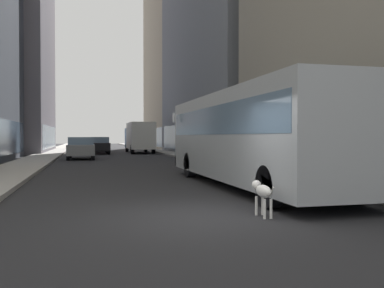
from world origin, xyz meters
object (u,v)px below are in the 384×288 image
Objects in this scene: car_grey_wagon at (81,148)px; box_truck at (139,137)px; car_black_suv at (100,145)px; transit_bus at (248,133)px; dalmatian_dog at (262,192)px; car_red_coupe at (98,144)px.

car_grey_wagon is 12.02m from box_truck.
box_truck is at bearing 20.59° from car_black_suv.
transit_bus reaches higher than dalmatian_dog.
transit_bus is 1.54× the size of box_truck.
car_black_suv is at bearing 98.05° from transit_bus.
box_truck is at bearing -46.78° from car_red_coupe.
car_red_coupe is at bearing 83.85° from car_grey_wagon.
car_grey_wagon and car_black_suv have the same top height.
dalmatian_dog is (-1.66, -4.99, -1.26)m from transit_bus.
transit_bus is at bearing -73.74° from car_grey_wagon.
car_black_suv is (-4.00, 28.30, -0.95)m from transit_bus.
box_truck is 34.85m from dalmatian_dog.
transit_bus is 28.60m from car_black_suv.
dalmatian_dog is at bearing -86.57° from car_red_coupe.
dalmatian_dog is (2.34, -39.05, -0.31)m from car_red_coupe.
car_black_suv and car_red_coupe have the same top height.
car_black_suv is at bearing -90.00° from car_red_coupe.
box_truck is (4.00, -4.26, 0.84)m from car_red_coupe.
car_black_suv is at bearing 80.02° from car_grey_wagon.
dalmatian_dog is at bearing -92.73° from box_truck.
car_red_coupe is 39.12m from dalmatian_dog.
car_red_coupe is 0.62× the size of box_truck.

